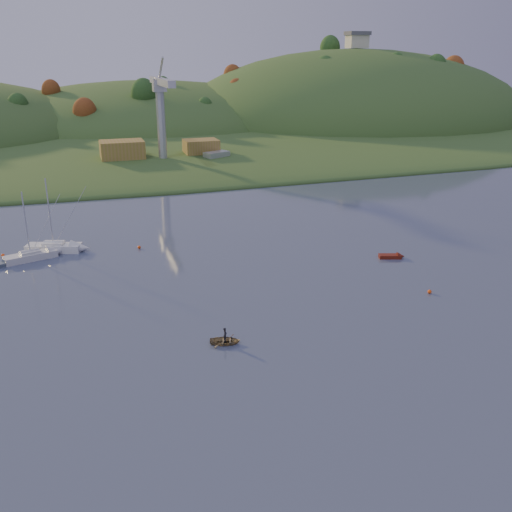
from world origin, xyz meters
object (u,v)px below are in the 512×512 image
object	(u,v)px
canoe	(225,341)
red_tender	(395,256)
sailboat_near	(30,255)
sailboat_far	(54,247)
grey_dinghy	(2,264)

from	to	relation	value
canoe	red_tender	bearing A→B (deg)	-43.05
sailboat_near	canoe	bearing A→B (deg)	-76.81
sailboat_near	red_tender	size ratio (longest dim) A/B	2.56
sailboat_far	canoe	xyz separation A→B (m)	(17.22, -36.29, -0.40)
sailboat_far	grey_dinghy	xyz separation A→B (m)	(-6.96, -4.38, -0.48)
sailboat_near	sailboat_far	xyz separation A→B (m)	(3.21, 2.88, 0.06)
red_tender	grey_dinghy	size ratio (longest dim) A/B	1.15
red_tender	grey_dinghy	bearing A→B (deg)	-176.90
sailboat_far	canoe	size ratio (longest dim) A/B	3.54
sailboat_far	red_tender	distance (m)	51.41
sailboat_far	grey_dinghy	distance (m)	8.24
grey_dinghy	sailboat_near	bearing A→B (deg)	-12.30
red_tender	grey_dinghy	world-z (taller)	red_tender
sailboat_near	red_tender	distance (m)	53.49
red_tender	grey_dinghy	distance (m)	56.69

